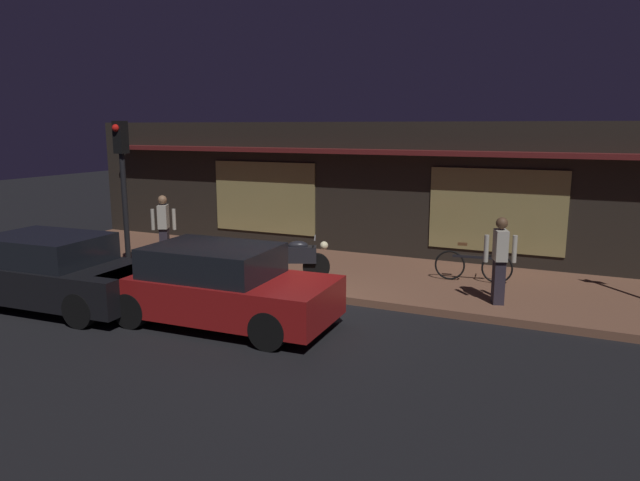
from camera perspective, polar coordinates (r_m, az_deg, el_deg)
The scene contains 10 objects.
ground_plane at distance 11.24m, azimuth -3.96°, elevation -7.01°, with size 60.00×60.00×0.00m, color black.
sidewalk_slab at distance 13.82m, azimuth 2.01°, elevation -3.21°, with size 18.00×4.00×0.15m, color brown.
storefront_building at distance 16.65m, azimuth 6.59°, elevation 5.22°, with size 18.00×3.30×3.60m.
motorcycle at distance 12.83m, azimuth -2.67°, elevation -1.71°, with size 1.60×0.88×0.97m.
bicycle_parked at distance 13.15m, azimuth 14.71°, elevation -2.37°, with size 1.65×0.42×0.91m.
person_photographer at distance 15.01m, azimuth -15.00°, elevation 1.28°, with size 0.58×0.44×1.67m.
person_bystander at distance 11.55m, azimuth 17.13°, elevation -1.71°, with size 0.60×0.43×1.67m.
traffic_light_pole at distance 13.65m, azimuth -18.69°, elevation 6.27°, with size 0.24×0.33×3.60m.
parked_car_near at distance 12.53m, azimuth -24.65°, elevation -2.78°, with size 4.19×1.98×1.42m.
parked_car_far at distance 10.56m, azimuth -9.88°, elevation -4.37°, with size 4.17×1.92×1.42m.
Camera 1 is at (5.16, -9.36, 3.49)m, focal length 32.79 mm.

